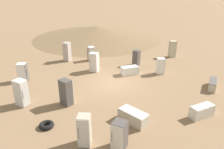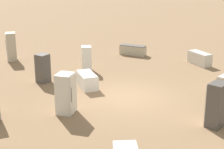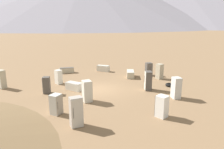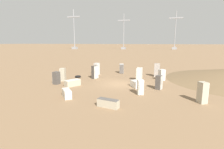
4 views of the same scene
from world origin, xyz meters
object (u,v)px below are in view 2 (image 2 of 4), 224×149
object	(u,v)px
discarded_fridge_9	(216,105)
discarded_fridge_13	(200,58)
discarded_fridge_2	(87,80)
discarded_fridge_11	(11,47)
discarded_fridge_5	(66,94)
discarded_fridge_12	(133,50)
discarded_fridge_7	(87,59)
discarded_fridge_4	(43,68)

from	to	relation	value
discarded_fridge_9	discarded_fridge_13	xyz separation A→B (m)	(-0.89, 8.65, -0.52)
discarded_fridge_2	discarded_fridge_11	xyz separation A→B (m)	(-6.17, 3.51, 0.53)
discarded_fridge_13	discarded_fridge_9	bearing A→B (deg)	-126.45
discarded_fridge_9	discarded_fridge_13	world-z (taller)	discarded_fridge_9
discarded_fridge_5	discarded_fridge_12	bearing A→B (deg)	177.13
discarded_fridge_13	discarded_fridge_2	bearing A→B (deg)	-176.32
discarded_fridge_9	discarded_fridge_2	bearing A→B (deg)	89.23
discarded_fridge_7	discarded_fridge_13	distance (m)	6.98
discarded_fridge_4	discarded_fridge_12	bearing A→B (deg)	-7.47
discarded_fridge_4	discarded_fridge_5	distance (m)	4.38
discarded_fridge_2	discarded_fridge_13	xyz separation A→B (m)	(5.42, 5.61, 0.01)
discarded_fridge_7	discarded_fridge_2	bearing A→B (deg)	-91.26
discarded_fridge_4	discarded_fridge_5	xyz separation A→B (m)	(2.66, -3.48, 0.12)
discarded_fridge_9	discarded_fridge_12	world-z (taller)	discarded_fridge_9
discarded_fridge_12	discarded_fridge_13	size ratio (longest dim) A/B	1.15
discarded_fridge_4	discarded_fridge_12	distance (m)	7.51
discarded_fridge_13	discarded_fridge_5	bearing A→B (deg)	-162.85
discarded_fridge_13	discarded_fridge_4	bearing A→B (deg)	172.18
discarded_fridge_9	discarded_fridge_12	xyz separation A→B (m)	(-5.31, 9.83, -0.58)
discarded_fridge_4	discarded_fridge_13	bearing A→B (deg)	-35.13
discarded_fridge_4	discarded_fridge_7	distance (m)	2.96
discarded_fridge_12	discarded_fridge_9	bearing A→B (deg)	38.81
discarded_fridge_4	discarded_fridge_7	size ratio (longest dim) A/B	1.05
discarded_fridge_13	discarded_fridge_11	bearing A→B (deg)	147.96
discarded_fridge_7	discarded_fridge_13	xyz separation A→B (m)	(6.31, 2.97, -0.35)
discarded_fridge_5	discarded_fridge_12	size ratio (longest dim) A/B	0.96
discarded_fridge_5	discarded_fridge_7	distance (m)	6.05
discarded_fridge_11	discarded_fridge_13	size ratio (longest dim) A/B	1.13
discarded_fridge_4	discarded_fridge_12	world-z (taller)	discarded_fridge_4
discarded_fridge_12	discarded_fridge_2	bearing A→B (deg)	2.08
discarded_fridge_12	discarded_fridge_11	bearing A→B (deg)	-54.93
discarded_fridge_2	discarded_fridge_7	distance (m)	2.82
discarded_fridge_7	discarded_fridge_11	xyz separation A→B (m)	(-5.27, 0.86, 0.17)
discarded_fridge_2	discarded_fridge_12	world-z (taller)	discarded_fridge_2
discarded_fridge_2	discarded_fridge_13	bearing A→B (deg)	-168.35
discarded_fridge_2	discarded_fridge_4	world-z (taller)	discarded_fridge_4
discarded_fridge_2	discarded_fridge_9	world-z (taller)	discarded_fridge_9
discarded_fridge_7	discarded_fridge_13	world-z (taller)	discarded_fridge_7
discarded_fridge_5	discarded_fridge_7	xyz separation A→B (m)	(-1.05, 5.96, -0.15)
discarded_fridge_5	discarded_fridge_13	xyz separation A→B (m)	(5.26, 8.93, -0.50)
discarded_fridge_11	discarded_fridge_7	bearing A→B (deg)	-129.25
discarded_fridge_7	discarded_fridge_12	xyz separation A→B (m)	(1.89, 4.15, -0.40)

